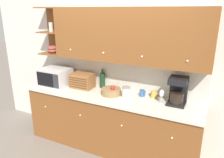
# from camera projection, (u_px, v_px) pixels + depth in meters

# --- Properties ---
(ground_plane) EXTENTS (24.00, 24.00, 0.00)m
(ground_plane) POSITION_uv_depth(u_px,v_px,m) (117.00, 137.00, 3.96)
(ground_plane) COLOR slate
(wall_back) EXTENTS (5.21, 0.06, 2.60)m
(wall_back) POSITION_uv_depth(u_px,v_px,m) (119.00, 68.00, 3.59)
(wall_back) COLOR silver
(wall_back) RESTS_ON ground_plane
(counter_unit) EXTENTS (2.83, 0.64, 0.94)m
(counter_unit) POSITION_uv_depth(u_px,v_px,m) (109.00, 122.00, 3.55)
(counter_unit) COLOR brown
(counter_unit) RESTS_ON ground_plane
(backsplash_panel) EXTENTS (2.81, 0.01, 0.52)m
(backsplash_panel) POSITION_uv_depth(u_px,v_px,m) (118.00, 74.00, 3.59)
(backsplash_panel) COLOR silver
(backsplash_panel) RESTS_ON counter_unit
(upper_cabinets) EXTENTS (2.81, 0.34, 0.79)m
(upper_cabinets) POSITION_uv_depth(u_px,v_px,m) (124.00, 35.00, 3.19)
(upper_cabinets) COLOR brown
(upper_cabinets) RESTS_ON backsplash_panel
(microwave) EXTENTS (0.49, 0.41, 0.30)m
(microwave) POSITION_uv_depth(u_px,v_px,m) (56.00, 77.00, 3.82)
(microwave) COLOR silver
(microwave) RESTS_ON counter_unit
(bread_box) EXTENTS (0.38, 0.26, 0.25)m
(bread_box) POSITION_uv_depth(u_px,v_px,m) (82.00, 81.00, 3.69)
(bread_box) COLOR #996033
(bread_box) RESTS_ON counter_unit
(wine_bottle) EXTENTS (0.09, 0.09, 0.33)m
(wine_bottle) POSITION_uv_depth(u_px,v_px,m) (103.00, 79.00, 3.68)
(wine_bottle) COLOR #19381E
(wine_bottle) RESTS_ON counter_unit
(fruit_basket) EXTENTS (0.31, 0.31, 0.16)m
(fruit_basket) POSITION_uv_depth(u_px,v_px,m) (111.00, 91.00, 3.40)
(fruit_basket) COLOR #937047
(fruit_basket) RESTS_ON counter_unit
(storage_canister) EXTENTS (0.13, 0.13, 0.16)m
(storage_canister) POSITION_uv_depth(u_px,v_px,m) (126.00, 92.00, 3.29)
(storage_canister) COLOR silver
(storage_canister) RESTS_ON counter_unit
(mug) EXTENTS (0.09, 0.08, 0.10)m
(mug) POSITION_uv_depth(u_px,v_px,m) (142.00, 93.00, 3.34)
(mug) COLOR #38669E
(mug) RESTS_ON counter_unit
(mug_blue_second) EXTENTS (0.10, 0.09, 0.11)m
(mug_blue_second) POSITION_uv_depth(u_px,v_px,m) (154.00, 94.00, 3.29)
(mug_blue_second) COLOR gold
(mug_blue_second) RESTS_ON counter_unit
(wine_glass) EXTENTS (0.07, 0.07, 0.20)m
(wine_glass) POSITION_uv_depth(u_px,v_px,m) (162.00, 94.00, 3.07)
(wine_glass) COLOR silver
(wine_glass) RESTS_ON counter_unit
(coffee_maker) EXTENTS (0.24, 0.25, 0.40)m
(coffee_maker) POSITION_uv_depth(u_px,v_px,m) (178.00, 90.00, 3.03)
(coffee_maker) COLOR black
(coffee_maker) RESTS_ON counter_unit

